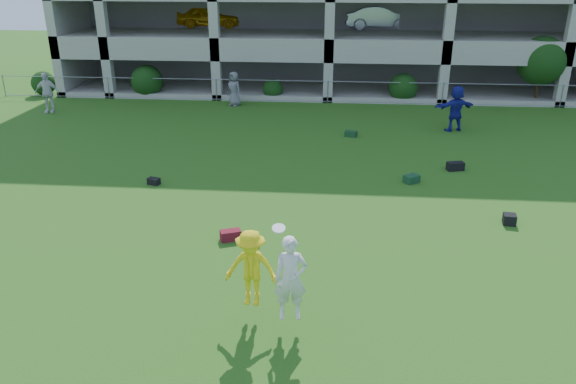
# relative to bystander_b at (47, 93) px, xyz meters

# --- Properties ---
(ground) EXTENTS (100.00, 100.00, 0.00)m
(ground) POSITION_rel_bystander_b_xyz_m (13.81, -15.76, -1.00)
(ground) COLOR #235114
(ground) RESTS_ON ground
(bystander_b) EXTENTS (1.21, 0.58, 2.00)m
(bystander_b) POSITION_rel_bystander_b_xyz_m (0.00, 0.00, 0.00)
(bystander_b) COLOR silver
(bystander_b) RESTS_ON ground
(bystander_c) EXTENTS (1.03, 0.96, 1.77)m
(bystander_c) POSITION_rel_bystander_b_xyz_m (8.97, 2.21, -0.12)
(bystander_c) COLOR slate
(bystander_c) RESTS_ON ground
(bystander_d) EXTENTS (1.97, 1.17, 2.02)m
(bystander_d) POSITION_rel_bystander_b_xyz_m (19.54, -1.57, 0.01)
(bystander_d) COLOR navy
(bystander_d) RESTS_ON ground
(bag_red_a) EXTENTS (0.62, 0.48, 0.28)m
(bag_red_a) POSITION_rel_bystander_b_xyz_m (11.53, -12.92, -0.86)
(bag_red_a) COLOR #570E14
(bag_red_a) RESTS_ON ground
(bag_black_b) EXTENTS (0.46, 0.37, 0.22)m
(bag_black_b) POSITION_rel_bystander_b_xyz_m (8.18, -9.09, -0.89)
(bag_black_b) COLOR black
(bag_black_b) RESTS_ON ground
(bag_green_c) EXTENTS (0.61, 0.58, 0.26)m
(bag_green_c) POSITION_rel_bystander_b_xyz_m (16.93, -8.15, -0.87)
(bag_green_c) COLOR #163D1F
(bag_green_c) RESTS_ON ground
(crate_d) EXTENTS (0.40, 0.40, 0.30)m
(crate_d) POSITION_rel_bystander_b_xyz_m (19.36, -11.24, -0.85)
(crate_d) COLOR black
(crate_d) RESTS_ON ground
(bag_black_e) EXTENTS (0.65, 0.44, 0.30)m
(bag_black_e) POSITION_rel_bystander_b_xyz_m (18.65, -6.78, -0.85)
(bag_black_e) COLOR black
(bag_black_e) RESTS_ON ground
(bag_green_g) EXTENTS (0.57, 0.44, 0.25)m
(bag_green_g) POSITION_rel_bystander_b_xyz_m (14.96, -2.88, -0.87)
(bag_green_g) COLOR #163D19
(bag_green_g) RESTS_ON ground
(frisbee_contest) EXTENTS (1.76, 0.95, 1.87)m
(frisbee_contest) POSITION_rel_bystander_b_xyz_m (12.89, -16.54, 0.21)
(frisbee_contest) COLOR yellow
(frisbee_contest) RESTS_ON ground
(fence) EXTENTS (36.06, 0.06, 1.20)m
(fence) POSITION_rel_bystander_b_xyz_m (13.81, 3.24, -0.39)
(fence) COLOR gray
(fence) RESTS_ON ground
(shrub_row) EXTENTS (34.38, 2.52, 3.50)m
(shrub_row) POSITION_rel_bystander_b_xyz_m (18.40, 3.94, 0.51)
(shrub_row) COLOR #163D11
(shrub_row) RESTS_ON ground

